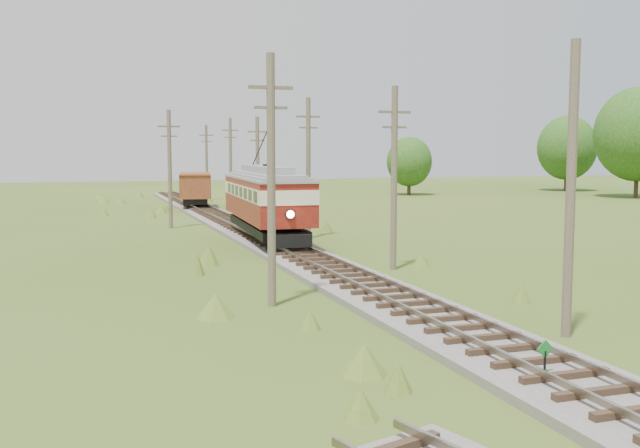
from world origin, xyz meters
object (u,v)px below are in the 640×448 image
object	(u,v)px
gravel_pile	(248,209)
gondola	(195,187)
streetcar	(266,197)
switch_marker	(545,358)

from	to	relation	value
gravel_pile	gondola	bearing A→B (deg)	112.28
streetcar	gravel_pile	bearing A→B (deg)	83.94
gondola	gravel_pile	bearing A→B (deg)	-58.87
switch_marker	gondola	size ratio (longest dim) A/B	0.12
switch_marker	gravel_pile	xyz separation A→B (m)	(3.57, 48.01, -0.12)
streetcar	gondola	xyz separation A→B (m)	(0.00, 28.29, -0.70)
gondola	switch_marker	bearing A→B (deg)	-81.35
streetcar	gravel_pile	size ratio (longest dim) A/B	4.35
gravel_pile	switch_marker	bearing A→B (deg)	-94.25
streetcar	gravel_pile	xyz separation A→B (m)	(3.37, 20.06, -2.35)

